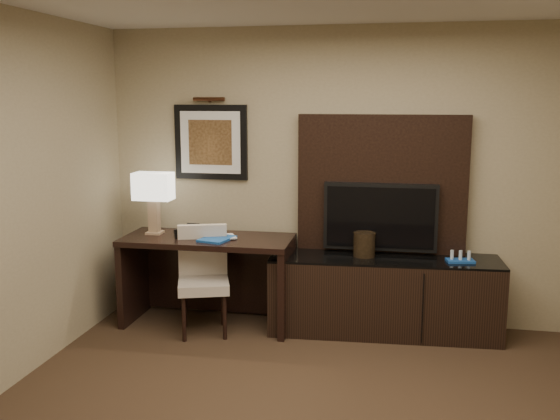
% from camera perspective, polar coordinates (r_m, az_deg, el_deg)
% --- Properties ---
extents(wall_back, '(4.50, 0.01, 2.70)m').
position_cam_1_polar(wall_back, '(5.73, 6.31, 3.02)').
color(wall_back, tan).
rests_on(wall_back, floor).
extents(desk, '(1.54, 0.68, 0.82)m').
position_cam_1_polar(desk, '(5.78, -6.55, -6.45)').
color(desk, black).
rests_on(desk, floor).
extents(credenza, '(2.03, 0.67, 0.69)m').
position_cam_1_polar(credenza, '(5.64, 9.44, -7.67)').
color(credenza, black).
rests_on(credenza, floor).
extents(tv_wall_panel, '(1.50, 0.12, 1.30)m').
position_cam_1_polar(tv_wall_panel, '(5.67, 9.26, 2.04)').
color(tv_wall_panel, black).
rests_on(tv_wall_panel, wall_back).
extents(tv, '(1.00, 0.08, 0.60)m').
position_cam_1_polar(tv, '(5.61, 9.15, -0.63)').
color(tv, black).
rests_on(tv, tv_wall_panel).
extents(artwork, '(0.70, 0.04, 0.70)m').
position_cam_1_polar(artwork, '(5.94, -6.32, 6.17)').
color(artwork, black).
rests_on(artwork, wall_back).
extents(picture_light, '(0.04, 0.04, 0.30)m').
position_cam_1_polar(picture_light, '(5.89, -6.51, 10.03)').
color(picture_light, '#3F2214').
rests_on(picture_light, wall_back).
extents(desk_chair, '(0.57, 0.62, 0.91)m').
position_cam_1_polar(desk_chair, '(5.55, -7.01, -6.71)').
color(desk_chair, beige).
rests_on(desk_chair, floor).
extents(table_lamp, '(0.36, 0.22, 0.56)m').
position_cam_1_polar(table_lamp, '(5.85, -11.46, 0.57)').
color(table_lamp, tan).
rests_on(table_lamp, desk).
extents(desk_phone, '(0.20, 0.18, 0.10)m').
position_cam_1_polar(desk_phone, '(5.73, -8.42, -1.93)').
color(desk_phone, black).
rests_on(desk_phone, desk).
extents(blue_folder, '(0.31, 0.37, 0.02)m').
position_cam_1_polar(blue_folder, '(5.57, -5.79, -2.63)').
color(blue_folder, '#184FA0').
rests_on(blue_folder, desk).
extents(book, '(0.15, 0.09, 0.21)m').
position_cam_1_polar(book, '(5.59, -5.73, -1.57)').
color(book, tan).
rests_on(book, desk).
extents(ice_bucket, '(0.20, 0.20, 0.21)m').
position_cam_1_polar(ice_bucket, '(5.53, 7.71, -3.14)').
color(ice_bucket, black).
rests_on(ice_bucket, credenza).
extents(minibar_tray, '(0.25, 0.17, 0.08)m').
position_cam_1_polar(minibar_tray, '(5.52, 16.17, -4.17)').
color(minibar_tray, '#184A9E').
rests_on(minibar_tray, credenza).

